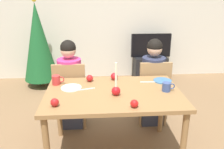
# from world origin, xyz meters

# --- Properties ---
(back_wall) EXTENTS (6.40, 0.10, 2.60)m
(back_wall) POSITION_xyz_m (0.00, 2.60, 1.30)
(back_wall) COLOR beige
(back_wall) RESTS_ON ground
(dining_table) EXTENTS (1.40, 0.90, 0.75)m
(dining_table) POSITION_xyz_m (0.00, 0.00, 0.67)
(dining_table) COLOR olive
(dining_table) RESTS_ON ground
(chair_left) EXTENTS (0.40, 0.40, 0.90)m
(chair_left) POSITION_xyz_m (-0.51, 0.61, 0.51)
(chair_left) COLOR #99754C
(chair_left) RESTS_ON ground
(chair_right) EXTENTS (0.40, 0.40, 0.90)m
(chair_right) POSITION_xyz_m (0.57, 0.61, 0.51)
(chair_right) COLOR #99754C
(chair_right) RESTS_ON ground
(person_left_child) EXTENTS (0.30, 0.30, 1.17)m
(person_left_child) POSITION_xyz_m (-0.51, 0.64, 0.57)
(person_left_child) COLOR #33384C
(person_left_child) RESTS_ON ground
(person_right_child) EXTENTS (0.30, 0.30, 1.17)m
(person_right_child) POSITION_xyz_m (0.57, 0.64, 0.57)
(person_right_child) COLOR #33384C
(person_right_child) RESTS_ON ground
(tv_stand) EXTENTS (0.64, 0.40, 0.48)m
(tv_stand) POSITION_xyz_m (0.92, 2.30, 0.24)
(tv_stand) COLOR black
(tv_stand) RESTS_ON ground
(tv) EXTENTS (0.79, 0.05, 0.46)m
(tv) POSITION_xyz_m (0.92, 2.30, 0.71)
(tv) COLOR black
(tv) RESTS_ON tv_stand
(christmas_tree) EXTENTS (0.62, 0.62, 1.63)m
(christmas_tree) POSITION_xyz_m (-1.21, 2.12, 0.84)
(christmas_tree) COLOR brown
(christmas_tree) RESTS_ON ground
(candle_centerpiece) EXTENTS (0.09, 0.09, 0.34)m
(candle_centerpiece) POSITION_xyz_m (0.02, -0.08, 0.82)
(candle_centerpiece) COLOR red
(candle_centerpiece) RESTS_ON dining_table
(plate_left) EXTENTS (0.22, 0.22, 0.01)m
(plate_left) POSITION_xyz_m (-0.44, 0.13, 0.76)
(plate_left) COLOR white
(plate_left) RESTS_ON dining_table
(plate_right) EXTENTS (0.21, 0.21, 0.01)m
(plate_right) POSITION_xyz_m (0.59, 0.27, 0.76)
(plate_right) COLOR teal
(plate_right) RESTS_ON dining_table
(mug_left) EXTENTS (0.14, 0.09, 0.10)m
(mug_left) POSITION_xyz_m (-0.61, 0.25, 0.80)
(mug_left) COLOR #B72D2D
(mug_left) RESTS_ON dining_table
(mug_right) EXTENTS (0.13, 0.09, 0.09)m
(mug_right) POSITION_xyz_m (0.55, -0.02, 0.80)
(mug_right) COLOR #33477F
(mug_right) RESTS_ON dining_table
(fork_left) EXTENTS (0.18, 0.06, 0.01)m
(fork_left) POSITION_xyz_m (-0.28, 0.08, 0.75)
(fork_left) COLOR silver
(fork_left) RESTS_ON dining_table
(fork_right) EXTENTS (0.18, 0.03, 0.01)m
(fork_right) POSITION_xyz_m (0.42, 0.24, 0.75)
(fork_right) COLOR silver
(fork_right) RESTS_ON dining_table
(apple_near_candle) EXTENTS (0.08, 0.08, 0.08)m
(apple_near_candle) POSITION_xyz_m (0.04, 0.35, 0.79)
(apple_near_candle) COLOR #AE171E
(apple_near_candle) RESTS_ON dining_table
(apple_by_left_plate) EXTENTS (0.08, 0.08, 0.08)m
(apple_by_left_plate) POSITION_xyz_m (-0.25, 0.32, 0.79)
(apple_by_left_plate) COLOR red
(apple_by_left_plate) RESTS_ON dining_table
(apple_by_right_mug) EXTENTS (0.08, 0.08, 0.08)m
(apple_by_right_mug) POSITION_xyz_m (-0.55, -0.28, 0.79)
(apple_by_right_mug) COLOR #AC1A1A
(apple_by_right_mug) RESTS_ON dining_table
(apple_far_edge) EXTENTS (0.07, 0.07, 0.07)m
(apple_far_edge) POSITION_xyz_m (0.16, -0.35, 0.79)
(apple_far_edge) COLOR red
(apple_far_edge) RESTS_ON dining_table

